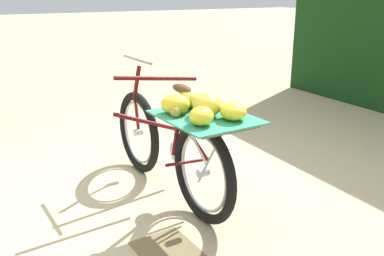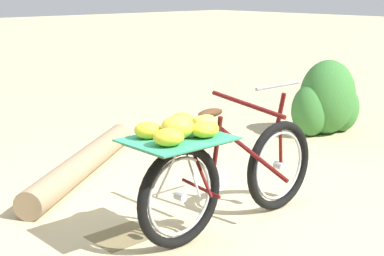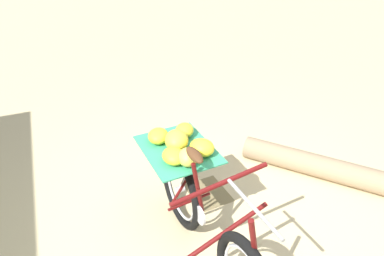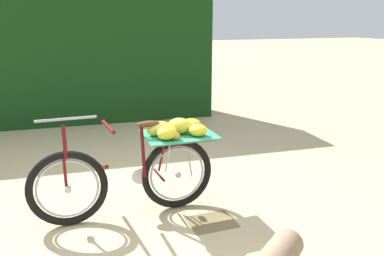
{
  "view_description": "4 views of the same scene",
  "coord_description": "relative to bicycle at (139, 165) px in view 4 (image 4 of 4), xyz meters",
  "views": [
    {
      "loc": [
        -2.64,
        1.42,
        1.57
      ],
      "look_at": [
        -0.47,
        0.04,
        0.74
      ],
      "focal_mm": 39.87,
      "sensor_mm": 36.0,
      "label": 1
    },
    {
      "loc": [
        -2.84,
        -2.9,
        1.76
      ],
      "look_at": [
        -0.36,
        -0.19,
        0.86
      ],
      "focal_mm": 53.95,
      "sensor_mm": 36.0,
      "label": 2
    },
    {
      "loc": [
        1.76,
        -1.06,
        2.4
      ],
      "look_at": [
        -0.42,
        0.03,
        0.93
      ],
      "focal_mm": 33.03,
      "sensor_mm": 36.0,
      "label": 3
    },
    {
      "loc": [
        0.7,
        3.31,
        1.86
      ],
      "look_at": [
        -0.52,
        -0.04,
        0.85
      ],
      "focal_mm": 36.05,
      "sensor_mm": 36.0,
      "label": 4
    }
  ],
  "objects": [
    {
      "name": "ground_plane",
      "position": [
        0.01,
        0.11,
        -0.51
      ],
      "size": [
        60.0,
        60.0,
        0.0
      ],
      "primitive_type": "plane",
      "color": "#C6B284"
    },
    {
      "name": "leaf_litter_patch",
      "position": [
        -0.59,
        0.41,
        -0.5
      ],
      "size": [
        0.44,
        0.36,
        0.01
      ],
      "primitive_type": "cube",
      "color": "olive",
      "rests_on": "ground_plane"
    },
    {
      "name": "bicycle",
      "position": [
        0.0,
        0.0,
        0.0
      ],
      "size": [
        1.78,
        0.71,
        1.03
      ],
      "rotation": [
        0.0,
        0.0,
        -0.01
      ],
      "color": "black",
      "rests_on": "ground_plane"
    },
    {
      "name": "foliage_hedge",
      "position": [
        0.12,
        -4.02,
        0.8
      ],
      "size": [
        4.74,
        1.22,
        2.6
      ],
      "primitive_type": "cube",
      "rotation": [
        0.0,
        0.0,
        3.07
      ],
      "color": "#143814",
      "rests_on": "ground_plane"
    }
  ]
}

